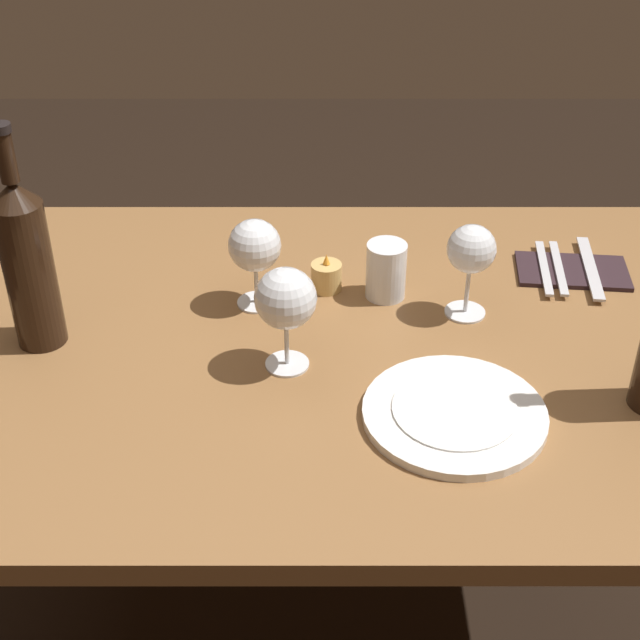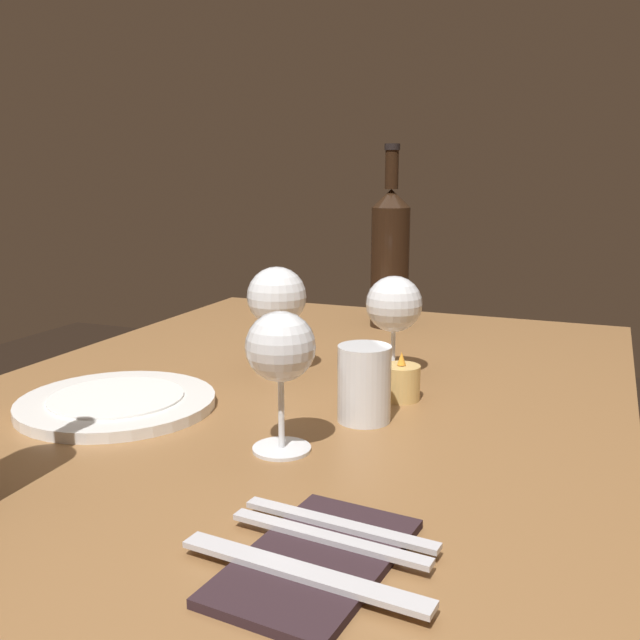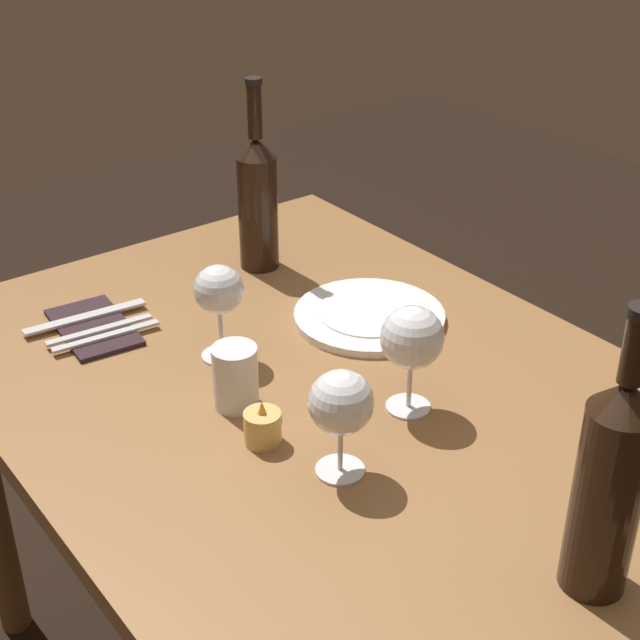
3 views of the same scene
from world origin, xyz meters
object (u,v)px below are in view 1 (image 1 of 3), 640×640
wine_bottle (27,262)px  fork_inner (558,268)px  water_tumbler (386,273)px  dinner_plate (454,414)px  votive_candle (326,277)px  wine_glass_left (471,252)px  wine_glass_centre (285,300)px  fork_outer (544,268)px  wine_glass_right (254,247)px  folded_napkin (572,271)px  table_knife (590,268)px

wine_bottle → fork_inner: (0.84, 0.20, -0.13)m
water_tumbler → dinner_plate: water_tumbler is taller
dinner_plate → fork_inner: 0.45m
votive_candle → wine_glass_left: bearing=-18.3°
wine_glass_centre → votive_candle: size_ratio=2.45×
fork_inner → fork_outer: bearing=180.0°
water_tumbler → votive_candle: (-0.10, 0.02, -0.02)m
water_tumbler → fork_inner: size_ratio=0.53×
wine_glass_right → fork_inner: (0.52, 0.10, -0.10)m
folded_napkin → fork_inner: fork_inner is taller
folded_napkin → table_knife: table_knife is taller
wine_glass_left → dinner_plate: wine_glass_left is taller
water_tumbler → dinner_plate: 0.33m
wine_glass_left → folded_napkin: bearing=31.8°
folded_napkin → wine_glass_centre: bearing=-151.4°
wine_glass_left → votive_candle: size_ratio=2.37×
fork_inner → fork_outer: size_ratio=1.00×
wine_bottle → water_tumbler: 0.56m
votive_candle → fork_outer: (0.38, 0.05, -0.01)m
wine_glass_right → wine_bottle: bearing=-161.8°
wine_bottle → water_tumbler: size_ratio=3.69×
water_tumbler → folded_napkin: bearing=12.3°
wine_bottle → fork_outer: size_ratio=1.97×
wine_glass_right → wine_glass_centre: wine_glass_centre is taller
wine_glass_left → water_tumbler: bearing=156.9°
wine_bottle → fork_outer: 0.85m
dinner_plate → folded_napkin: size_ratio=1.29×
wine_glass_right → votive_candle: (0.11, 0.05, -0.08)m
table_knife → fork_outer: bearing=180.0°
dinner_plate → fork_inner: (0.23, 0.39, 0.00)m
wine_glass_right → table_knife: (0.57, 0.10, -0.10)m
fork_outer → dinner_plate: bearing=-117.5°
wine_glass_right → fork_inner: 0.53m
fork_inner → wine_glass_centre: bearing=-150.1°
wine_glass_left → water_tumbler: size_ratio=1.65×
wine_glass_left → fork_outer: 0.22m
wine_glass_centre → folded_napkin: 0.57m
water_tumbler → votive_candle: size_ratio=1.44×
wine_glass_right → wine_bottle: (-0.33, -0.11, 0.04)m
wine_glass_left → fork_outer: bearing=39.4°
folded_napkin → table_knife: 0.03m
dinner_plate → wine_bottle: bearing=163.4°
dinner_plate → fork_outer: bearing=62.5°
wine_glass_left → fork_outer: wine_glass_left is taller
folded_napkin → wine_glass_right: bearing=-169.9°
votive_candle → fork_inner: size_ratio=0.37×
wine_bottle → wine_glass_centre: bearing=-9.1°
wine_bottle → table_knife: 0.93m
water_tumbler → fork_inner: 0.31m
water_tumbler → table_knife: water_tumbler is taller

